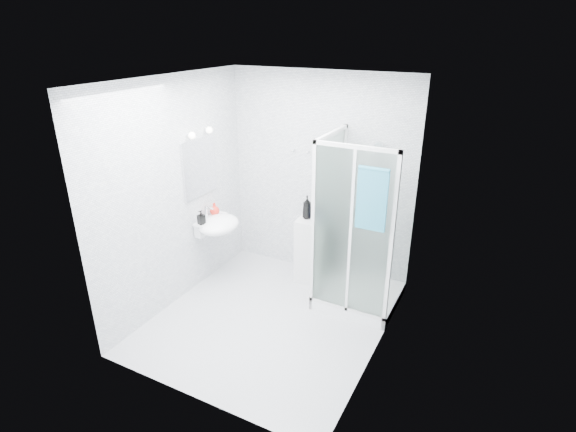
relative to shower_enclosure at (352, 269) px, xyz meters
The scene contains 12 objects.
room 1.33m from the shower_enclosure, 131.13° to the right, with size 2.40×2.60×2.60m.
shower_enclosure is the anchor object (origin of this frame).
wall_basin 1.72m from the shower_enclosure, 169.19° to the right, with size 0.46×0.56×0.35m.
mirror 2.16m from the shower_enclosure, behind, with size 0.02×0.60×0.70m, color white.
vanity_lights 2.35m from the shower_enclosure, behind, with size 0.10×0.40×0.08m.
wall_hooks 1.57m from the shower_enclosure, 151.98° to the left, with size 0.23×0.06×0.03m.
storage_cabinet 0.69m from the shower_enclosure, 157.38° to the left, with size 0.36×0.38×0.85m.
hand_towel 1.18m from the shower_enclosure, 54.10° to the right, with size 0.30×0.04×0.65m.
shampoo_bottle_a 0.93m from the shower_enclosure, 159.30° to the left, with size 0.11×0.11×0.29m, color black.
shampoo_bottle_b 0.80m from the shower_enclosure, 155.91° to the left, with size 0.11×0.11×0.24m, color #0C194B.
soap_dispenser_orange 1.85m from the shower_enclosure, behind, with size 0.12×0.12×0.16m, color red.
soap_dispenser_black 1.88m from the shower_enclosure, 163.76° to the right, with size 0.08×0.08×0.17m, color black.
Camera 1 is at (2.11, -3.62, 3.04)m, focal length 28.00 mm.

